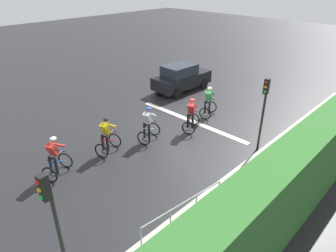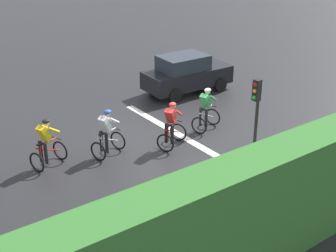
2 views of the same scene
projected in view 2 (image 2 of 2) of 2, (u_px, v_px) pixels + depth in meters
name	position (u px, v px, depth m)	size (l,w,h in m)	color
ground_plane	(169.00, 137.00, 18.19)	(80.00, 80.00, 0.00)	black
sidewalk_kerb	(233.00, 227.00, 12.97)	(2.80, 23.87, 0.12)	#ADA89E
stone_wall_low	(258.00, 240.00, 12.25)	(0.44, 23.87, 0.42)	gray
hedge_wall	(271.00, 204.00, 11.52)	(1.10, 23.87, 2.88)	#2D6628
road_marking_stop_line	(178.00, 134.00, 18.41)	(7.00, 0.30, 0.01)	silver
cyclist_second	(46.00, 144.00, 15.84)	(1.00, 1.24, 1.66)	black
cyclist_mid	(107.00, 134.00, 16.55)	(1.00, 1.24, 1.66)	black
cyclist_fourth	(171.00, 126.00, 17.16)	(1.09, 1.27, 1.66)	black
cyclist_trailing	(206.00, 110.00, 18.49)	(1.00, 1.24, 1.66)	black
car_black	(186.00, 74.00, 22.31)	(2.01, 4.16, 1.76)	black
traffic_light_near_crossing	(256.00, 115.00, 14.42)	(0.23, 0.31, 3.34)	black
pedestrian_railing_kerbside	(98.00, 236.00, 11.45)	(0.39, 3.20, 1.03)	#999EA3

